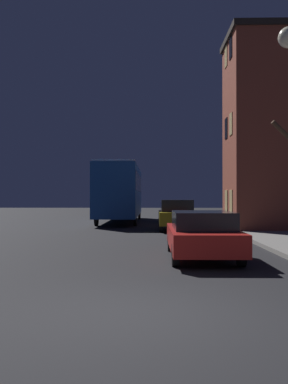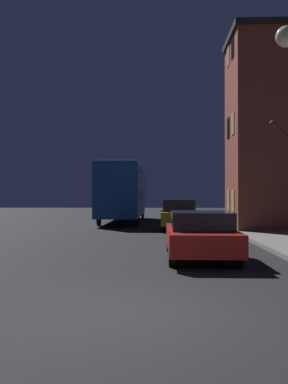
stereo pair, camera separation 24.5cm
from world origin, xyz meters
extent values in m
plane|color=black|center=(0.00, 0.00, 0.00)|extent=(120.00, 120.00, 0.00)
cube|color=brown|center=(5.99, 15.69, 4.97)|extent=(3.95, 4.01, 9.66)
cube|color=black|center=(5.99, 15.69, 9.95)|extent=(4.19, 4.25, 0.30)
cube|color=#E5C67F|center=(4.00, 14.99, 1.54)|extent=(0.03, 0.70, 1.10)
cube|color=#E5C67F|center=(4.00, 16.38, 1.54)|extent=(0.03, 0.70, 1.10)
cube|color=#E5C67F|center=(4.00, 14.99, 5.37)|extent=(0.03, 0.70, 1.10)
cube|color=black|center=(4.00, 16.38, 5.37)|extent=(0.03, 0.70, 1.10)
cube|color=black|center=(4.00, 14.99, 9.20)|extent=(0.03, 0.70, 1.10)
cube|color=#E5C67F|center=(4.00, 16.38, 9.20)|extent=(0.03, 0.70, 1.10)
sphere|color=#F4EAC6|center=(3.52, 4.37, 5.74)|extent=(0.53, 0.53, 0.53)
cube|color=#194793|center=(-2.11, 22.87, 2.09)|extent=(2.50, 11.70, 3.22)
cube|color=black|center=(-2.11, 22.87, 2.67)|extent=(2.52, 10.76, 1.16)
cube|color=#B2B2B2|center=(-2.11, 22.87, 3.76)|extent=(2.38, 11.11, 0.12)
cylinder|color=black|center=(-0.95, 26.67, 0.48)|extent=(0.18, 0.96, 0.96)
cylinder|color=black|center=(-3.28, 26.67, 0.48)|extent=(0.18, 0.96, 0.96)
cylinder|color=black|center=(-0.95, 19.07, 0.48)|extent=(0.18, 0.96, 0.96)
cylinder|color=black|center=(-3.28, 19.07, 0.48)|extent=(0.18, 0.96, 0.96)
cube|color=#B21E19|center=(1.49, 5.78, 0.57)|extent=(1.81, 4.60, 0.56)
cube|color=black|center=(1.49, 5.55, 1.09)|extent=(1.59, 2.39, 0.48)
cylinder|color=black|center=(2.30, 7.27, 0.28)|extent=(0.18, 0.57, 0.57)
cylinder|color=black|center=(0.68, 7.27, 0.28)|extent=(0.18, 0.57, 0.57)
cylinder|color=black|center=(2.30, 4.28, 0.28)|extent=(0.18, 0.57, 0.57)
cylinder|color=black|center=(0.68, 4.28, 0.28)|extent=(0.18, 0.57, 0.57)
cube|color=olive|center=(1.32, 15.64, 0.66)|extent=(1.80, 3.86, 0.64)
cube|color=black|center=(1.32, 15.45, 1.28)|extent=(1.58, 2.01, 0.60)
cylinder|color=black|center=(2.12, 16.90, 0.34)|extent=(0.18, 0.68, 0.68)
cylinder|color=black|center=(0.51, 16.90, 0.34)|extent=(0.18, 0.68, 0.68)
cylinder|color=black|center=(2.12, 14.39, 0.34)|extent=(0.18, 0.68, 0.68)
cylinder|color=black|center=(0.51, 14.39, 0.34)|extent=(0.18, 0.68, 0.68)
cube|color=beige|center=(1.60, 22.08, 0.64)|extent=(1.85, 3.89, 0.59)
cube|color=black|center=(1.60, 21.89, 1.20)|extent=(1.63, 2.02, 0.53)
cylinder|color=black|center=(2.44, 23.35, 0.34)|extent=(0.18, 0.68, 0.68)
cylinder|color=black|center=(0.76, 23.35, 0.34)|extent=(0.18, 0.68, 0.68)
cylinder|color=black|center=(2.44, 20.82, 0.34)|extent=(0.18, 0.68, 0.68)
cylinder|color=black|center=(0.76, 20.82, 0.34)|extent=(0.18, 0.68, 0.68)
camera|label=1|loc=(0.12, -6.38, 1.74)|focal=40.00mm
camera|label=2|loc=(0.36, -6.37, 1.74)|focal=40.00mm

